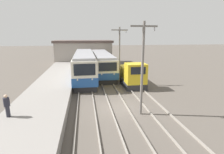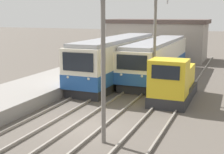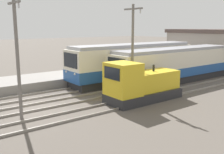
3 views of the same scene
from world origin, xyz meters
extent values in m
plane|color=#564F47|center=(0.00, 0.00, 0.00)|extent=(200.00, 200.00, 0.00)
cube|color=gray|center=(-6.25, 0.00, 0.41)|extent=(4.50, 54.00, 0.81)
cube|color=gray|center=(-3.32, 0.00, 0.07)|extent=(0.10, 60.00, 0.14)
cube|color=gray|center=(-1.88, 0.00, 0.07)|extent=(0.10, 60.00, 0.14)
cube|color=gray|center=(-0.52, 0.00, 0.07)|extent=(0.10, 60.00, 0.14)
cube|color=gray|center=(0.92, 0.00, 0.07)|extent=(0.10, 60.00, 0.14)
cube|color=gray|center=(2.48, 0.00, 0.07)|extent=(0.10, 60.00, 0.14)
cube|color=gray|center=(3.92, 0.00, 0.07)|extent=(0.10, 60.00, 0.14)
cube|color=#28282B|center=(-2.60, 11.30, 0.35)|extent=(2.58, 13.73, 0.70)
cube|color=silver|center=(-2.60, 11.30, 2.09)|extent=(2.80, 14.30, 2.78)
cube|color=#235199|center=(-2.60, 11.30, 1.20)|extent=(2.84, 14.34, 1.00)
cube|color=black|center=(-2.60, 4.11, 2.64)|extent=(2.24, 0.06, 1.22)
sphere|color=silver|center=(-3.37, 4.10, 1.59)|extent=(0.18, 0.18, 0.18)
sphere|color=silver|center=(-1.83, 4.10, 1.59)|extent=(0.18, 0.18, 0.18)
cube|color=#939399|center=(-2.60, 11.30, 3.62)|extent=(2.46, 13.73, 0.28)
cube|color=#28282B|center=(0.20, 14.25, 0.35)|extent=(2.58, 14.16, 0.70)
cube|color=silver|center=(0.20, 14.25, 1.91)|extent=(2.80, 14.75, 2.42)
cube|color=#235199|center=(0.20, 14.25, 1.14)|extent=(2.84, 14.79, 0.87)
cube|color=black|center=(0.20, 6.84, 2.39)|extent=(2.24, 0.06, 1.06)
sphere|color=silver|center=(-0.57, 6.83, 1.47)|extent=(0.18, 0.18, 0.18)
sphere|color=silver|center=(0.97, 6.83, 1.47)|extent=(0.18, 0.18, 0.18)
cube|color=#939399|center=(0.20, 14.25, 3.26)|extent=(2.46, 14.16, 0.28)
cube|color=#28282B|center=(3.20, 7.15, 0.35)|extent=(2.40, 5.99, 0.70)
cube|color=gold|center=(3.20, 5.11, 1.85)|extent=(2.28, 1.92, 2.30)
cube|color=black|center=(3.20, 4.13, 2.36)|extent=(1.68, 0.04, 0.83)
cube|color=gold|center=(3.20, 8.11, 1.40)|extent=(1.92, 3.98, 1.40)
cylinder|color=black|center=(3.20, 8.11, 2.35)|extent=(0.16, 0.16, 0.50)
cylinder|color=slate|center=(1.70, -1.54, 3.55)|extent=(0.20, 0.20, 7.10)
cube|color=slate|center=(1.70, -1.54, 6.75)|extent=(2.00, 0.12, 0.12)
cylinder|color=#B2B2B7|center=(2.50, -1.54, 6.55)|extent=(0.10, 0.10, 0.30)
cylinder|color=slate|center=(1.70, 7.28, 3.55)|extent=(0.20, 0.20, 7.10)
cube|color=slate|center=(1.70, 7.28, 6.75)|extent=(2.00, 0.12, 0.12)
cylinder|color=#B2B2B7|center=(2.50, 7.28, 6.55)|extent=(0.10, 0.10, 0.30)
cylinder|color=#282833|center=(-7.72, -2.23, 1.18)|extent=(0.26, 0.26, 0.74)
cylinder|color=#23232D|center=(-7.72, -2.23, 1.85)|extent=(0.38, 0.38, 0.59)
sphere|color=beige|center=(-7.72, -2.23, 2.25)|extent=(0.22, 0.22, 0.22)
cube|color=gray|center=(-2.70, 26.00, 2.29)|extent=(12.00, 6.00, 4.58)
cube|color=#51423D|center=(-2.70, 26.00, 4.83)|extent=(12.60, 6.30, 0.50)
camera|label=1|loc=(-2.54, -13.92, 6.09)|focal=28.00mm
camera|label=2|loc=(7.03, -13.71, 5.71)|focal=50.00mm
camera|label=3|loc=(16.98, -6.23, 5.44)|focal=42.00mm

